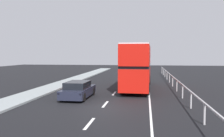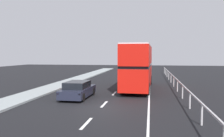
# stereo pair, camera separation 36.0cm
# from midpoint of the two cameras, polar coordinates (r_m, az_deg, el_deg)

# --- Properties ---
(ground_plane) EXTENTS (75.86, 120.00, 0.10)m
(ground_plane) POSITION_cam_midpoint_polar(r_m,az_deg,el_deg) (15.70, -2.75, -9.25)
(ground_plane) COLOR black
(near_sidewalk_kerb) EXTENTS (2.37, 80.00, 0.14)m
(near_sidewalk_kerb) POSITION_cam_midpoint_polar(r_m,az_deg,el_deg) (18.12, -24.04, -7.45)
(near_sidewalk_kerb) COLOR gray
(near_sidewalk_kerb) RESTS_ON ground
(lane_paint_markings) EXTENTS (3.14, 46.00, 0.01)m
(lane_paint_markings) POSITION_cam_midpoint_polar(r_m,az_deg,el_deg) (23.80, 5.65, -4.80)
(lane_paint_markings) COLOR silver
(lane_paint_markings) RESTS_ON ground
(bridge_side_railing) EXTENTS (0.10, 42.00, 1.08)m
(bridge_side_railing) POSITION_cam_midpoint_polar(r_m,az_deg,el_deg) (24.31, 14.29, -2.64)
(bridge_side_railing) COLOR #B4B0B3
(bridge_side_railing) RESTS_ON ground
(double_decker_bus_red) EXTENTS (2.70, 10.29, 4.30)m
(double_decker_bus_red) POSITION_cam_midpoint_polar(r_m,az_deg,el_deg) (23.59, 5.64, 0.74)
(double_decker_bus_red) COLOR red
(double_decker_bus_red) RESTS_ON ground
(hatchback_car_near) EXTENTS (1.85, 4.35, 1.31)m
(hatchback_car_near) POSITION_cam_midpoint_polar(r_m,az_deg,el_deg) (18.76, -8.62, -5.08)
(hatchback_car_near) COLOR #1E2131
(hatchback_car_near) RESTS_ON ground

